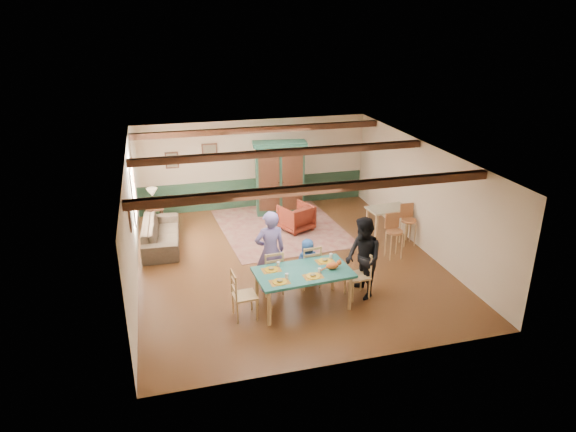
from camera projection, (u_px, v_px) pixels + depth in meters
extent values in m
plane|color=#4C2A15|center=(287.00, 261.00, 12.44)|extent=(8.00, 8.00, 0.00)
cube|color=beige|center=(253.00, 164.00, 15.54)|extent=(7.00, 0.02, 2.70)
cube|color=beige|center=(131.00, 224.00, 11.10)|extent=(0.02, 8.00, 2.70)
cube|color=beige|center=(423.00, 197.00, 12.79)|extent=(0.02, 8.00, 2.70)
cube|color=white|center=(287.00, 153.00, 11.45)|extent=(7.00, 8.00, 0.02)
cube|color=#1D3626|center=(254.00, 192.00, 15.85)|extent=(6.95, 0.03, 0.90)
cube|color=black|center=(320.00, 188.00, 9.42)|extent=(6.95, 0.16, 0.16)
cube|color=black|center=(283.00, 153.00, 11.84)|extent=(6.95, 0.16, 0.16)
cube|color=black|center=(259.00, 130.00, 14.18)|extent=(6.95, 0.16, 0.16)
imported|color=#6D5C9F|center=(270.00, 252.00, 10.83)|extent=(0.70, 0.49, 1.83)
imported|color=black|center=(363.00, 258.00, 10.63)|extent=(0.73, 0.90, 1.76)
imported|color=#2853A0|center=(307.00, 262.00, 11.23)|extent=(0.55, 0.38, 1.07)
cube|color=tan|center=(281.00, 227.00, 14.41)|extent=(3.47, 4.03, 0.01)
cube|color=#16382A|center=(280.00, 178.00, 15.07)|extent=(1.61, 0.82, 2.18)
imported|color=#531710|center=(296.00, 217.00, 14.13)|extent=(1.05, 1.06, 0.74)
imported|color=#3E3327|center=(161.00, 234.00, 13.18)|extent=(1.02, 2.31, 0.66)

